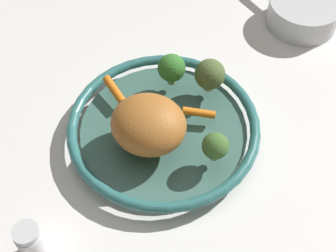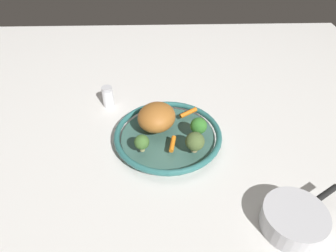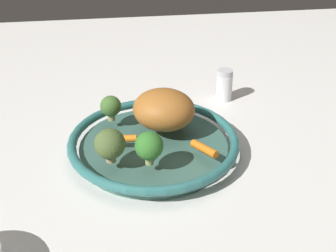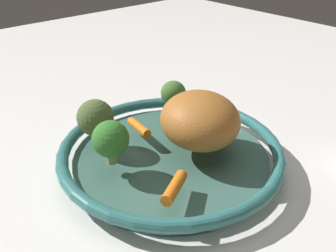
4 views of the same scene
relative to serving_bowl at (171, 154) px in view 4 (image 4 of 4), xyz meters
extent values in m
plane|color=silver|center=(0.00, 0.00, -0.02)|extent=(2.02, 2.02, 0.00)
cylinder|color=#3D665B|center=(0.00, 0.00, -0.01)|extent=(0.31, 0.31, 0.02)
torus|color=#2E6C6A|center=(0.00, 0.00, 0.01)|extent=(0.35, 0.35, 0.02)
ellipsoid|color=#A86429|center=(0.04, -0.03, 0.06)|extent=(0.17, 0.17, 0.08)
cylinder|color=orange|center=(-0.01, 0.07, 0.03)|extent=(0.03, 0.06, 0.02)
cylinder|color=orange|center=(-0.07, -0.09, 0.03)|extent=(0.07, 0.05, 0.02)
cylinder|color=tan|center=(0.08, 0.08, 0.03)|extent=(0.02, 0.02, 0.01)
sphere|color=#406A2E|center=(0.08, 0.08, 0.05)|extent=(0.05, 0.05, 0.05)
cylinder|color=#97A966|center=(-0.10, 0.02, 0.03)|extent=(0.02, 0.02, 0.02)
sphere|color=#33752A|center=(-0.10, 0.02, 0.06)|extent=(0.05, 0.05, 0.05)
cylinder|color=tan|center=(-0.08, 0.09, 0.03)|extent=(0.02, 0.02, 0.01)
sphere|color=#4B6031|center=(-0.08, 0.09, 0.06)|extent=(0.06, 0.06, 0.06)
camera|label=1|loc=(0.51, -0.01, 0.69)|focal=49.40mm
camera|label=2|loc=(0.02, 0.74, 0.66)|focal=32.14mm
camera|label=3|loc=(-0.74, 0.08, 0.48)|focal=45.54mm
camera|label=4|loc=(-0.33, -0.37, 0.33)|focal=39.97mm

